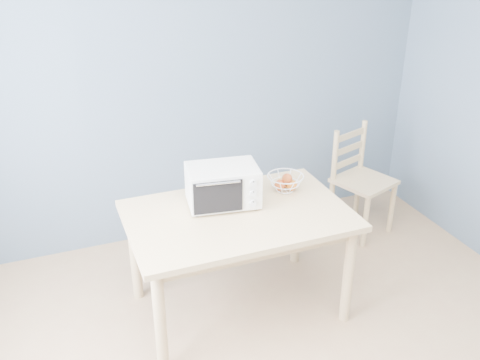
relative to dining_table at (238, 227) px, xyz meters
name	(u,v)px	position (x,y,z in m)	size (l,w,h in m)	color
room	(341,218)	(0.04, -1.10, 0.65)	(4.01, 4.51, 2.61)	tan
dining_table	(238,227)	(0.00, 0.00, 0.00)	(1.40, 0.90, 0.75)	#D8B081
toaster_oven	(220,185)	(-0.07, 0.14, 0.24)	(0.49, 0.37, 0.27)	silver
fruit_basket	(285,182)	(0.41, 0.17, 0.16)	(0.26, 0.26, 0.13)	white
dining_chair	(360,182)	(1.33, 0.62, -0.20)	(0.54, 0.54, 0.91)	#D8B081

